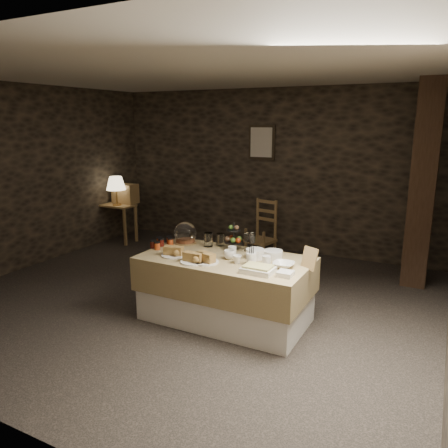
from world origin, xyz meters
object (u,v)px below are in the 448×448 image
at_px(buffet_table, 225,284).
at_px(wine_rack, 125,194).
at_px(table_lamp, 116,184).
at_px(console_table, 117,212).
at_px(timber_column, 423,186).
at_px(chair, 262,230).
at_px(fruit_stand, 234,239).

height_order(buffet_table, wine_rack, wine_rack).
bearing_deg(table_lamp, console_table, 135.00).
distance_m(buffet_table, timber_column, 2.83).
xyz_separation_m(chair, timber_column, (2.31, -0.38, 0.92)).
xyz_separation_m(buffet_table, wine_rack, (-3.07, 2.09, 0.44)).
distance_m(chair, fruit_stand, 2.24).
relative_size(chair, timber_column, 0.26).
xyz_separation_m(console_table, chair, (2.52, 0.54, -0.15)).
bearing_deg(buffet_table, timber_column, 50.59).
bearing_deg(chair, timber_column, 2.17).
height_order(timber_column, fruit_stand, timber_column).
height_order(wine_rack, fruit_stand, wine_rack).
relative_size(console_table, table_lamp, 1.34).
height_order(table_lamp, wine_rack, table_lamp).
height_order(wine_rack, chair, wine_rack).
bearing_deg(buffet_table, console_table, 148.58).
bearing_deg(wine_rack, timber_column, -0.19).
relative_size(wine_rack, timber_column, 0.16).
distance_m(wine_rack, timber_column, 4.79).
xyz_separation_m(timber_column, fruit_stand, (-1.76, -1.75, -0.48)).
relative_size(wine_rack, chair, 0.62).
relative_size(buffet_table, table_lamp, 3.55).
height_order(console_table, wine_rack, wine_rack).
distance_m(console_table, chair, 2.58).
xyz_separation_m(buffet_table, table_lamp, (-3.07, 1.86, 0.64)).
bearing_deg(wine_rack, buffet_table, -34.19).
relative_size(table_lamp, fruit_stand, 1.64).
distance_m(console_table, wine_rack, 0.35).
distance_m(buffet_table, console_table, 3.66).
bearing_deg(buffet_table, wine_rack, 145.81).
xyz_separation_m(table_lamp, timber_column, (4.77, 0.21, 0.26)).
relative_size(chair, fruit_stand, 2.23).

